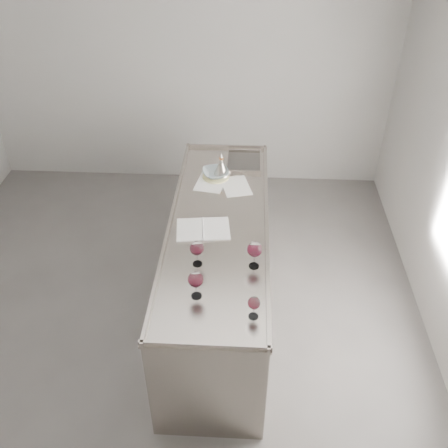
# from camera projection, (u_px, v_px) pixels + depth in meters

# --- Properties ---
(room_shell) EXTENTS (4.54, 5.04, 2.84)m
(room_shell) POSITION_uv_depth(u_px,v_px,m) (140.00, 192.00, 3.31)
(room_shell) COLOR #514E4C
(room_shell) RESTS_ON ground
(counter) EXTENTS (0.77, 2.42, 0.97)m
(counter) POSITION_uv_depth(u_px,v_px,m) (219.00, 268.00, 4.09)
(counter) COLOR gray
(counter) RESTS_ON ground
(wine_glass_left) EXTENTS (0.10, 0.10, 0.20)m
(wine_glass_left) POSITION_uv_depth(u_px,v_px,m) (196.00, 280.00, 3.10)
(wine_glass_left) COLOR white
(wine_glass_left) RESTS_ON counter
(wine_glass_middle) EXTENTS (0.10, 0.10, 0.19)m
(wine_glass_middle) POSITION_uv_depth(u_px,v_px,m) (197.00, 249.00, 3.35)
(wine_glass_middle) COLOR white
(wine_glass_middle) RESTS_ON counter
(wine_glass_right) EXTENTS (0.10, 0.10, 0.20)m
(wine_glass_right) POSITION_uv_depth(u_px,v_px,m) (255.00, 250.00, 3.33)
(wine_glass_right) COLOR white
(wine_glass_right) RESTS_ON counter
(wine_glass_small) EXTENTS (0.08, 0.08, 0.16)m
(wine_glass_small) POSITION_uv_depth(u_px,v_px,m) (254.00, 304.00, 2.98)
(wine_glass_small) COLOR white
(wine_glass_small) RESTS_ON counter
(notebook) EXTENTS (0.42, 0.32, 0.02)m
(notebook) POSITION_uv_depth(u_px,v_px,m) (203.00, 229.00, 3.73)
(notebook) COLOR white
(notebook) RESTS_ON counter
(loose_paper_top) EXTENTS (0.29, 0.36, 0.00)m
(loose_paper_top) POSITION_uv_depth(u_px,v_px,m) (236.00, 186.00, 4.21)
(loose_paper_top) COLOR silver
(loose_paper_top) RESTS_ON counter
(loose_paper_under) EXTENTS (0.29, 0.37, 0.00)m
(loose_paper_under) POSITION_uv_depth(u_px,v_px,m) (211.00, 182.00, 4.27)
(loose_paper_under) COLOR silver
(loose_paper_under) RESTS_ON counter
(trivet) EXTENTS (0.25, 0.25, 0.02)m
(trivet) POSITION_uv_depth(u_px,v_px,m) (216.00, 177.00, 4.32)
(trivet) COLOR #D4CE89
(trivet) RESTS_ON counter
(ceramic_bowl) EXTENTS (0.27, 0.27, 0.05)m
(ceramic_bowl) POSITION_uv_depth(u_px,v_px,m) (216.00, 173.00, 4.30)
(ceramic_bowl) COLOR #8D9EA4
(ceramic_bowl) RESTS_ON trivet
(wine_funnel) EXTENTS (0.16, 0.16, 0.23)m
(wine_funnel) POSITION_uv_depth(u_px,v_px,m) (221.00, 169.00, 4.31)
(wine_funnel) COLOR #A9A297
(wine_funnel) RESTS_ON counter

